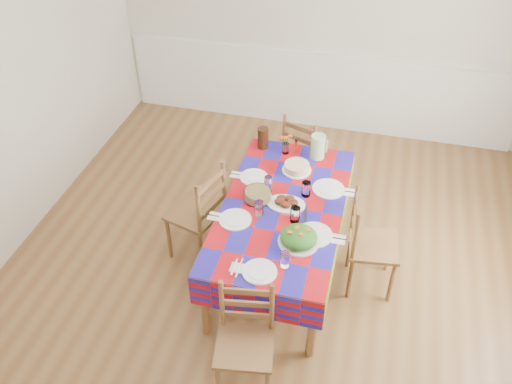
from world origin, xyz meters
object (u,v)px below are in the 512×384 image
Objects in this scene: dining_table at (282,213)px; chair_right at (368,244)px; meat_platter at (286,202)px; chair_near at (245,342)px; green_pitcher at (318,146)px; tea_pitcher at (263,138)px; chair_left at (200,214)px; chair_far at (304,154)px.

chair_right is (0.71, -0.01, -0.17)m from dining_table.
meat_platter is 1.18m from chair_near.
green_pitcher is at bearing 79.39° from meat_platter.
dining_table is 0.86m from tea_pitcher.
chair_near is at bearing 140.14° from chair_right.
tea_pitcher reaches higher than meat_platter.
chair_far is at bearing 165.30° from chair_left.
chair_left reaches higher than tea_pitcher.
chair_left is (-0.69, -1.13, 0.04)m from chair_far.
meat_platter is 1.58× the size of tea_pitcher.
chair_right is at bearing -36.10° from tea_pitcher.
chair_near is (-0.03, -1.14, -0.29)m from meat_platter.
chair_right is at bearing 106.97° from chair_left.
tea_pitcher is 1.35m from chair_right.
dining_table is 5.67× the size of meat_platter.
green_pitcher is at bearing 78.21° from dining_table.
dining_table is 1.13m from chair_near.
chair_near is at bearing 111.28° from chair_far.
meat_platter is at bearing 79.45° from chair_near.
tea_pitcher is at bearing 171.99° from chair_left.
dining_table is 2.03× the size of chair_far.
green_pitcher is 1.11× the size of tea_pitcher.
chair_right is at bearing -0.43° from dining_table.
chair_far reaches higher than dining_table.
meat_platter is 1.13m from chair_far.
meat_platter is 0.77m from chair_left.
chair_right is (0.69, -0.03, -0.27)m from meat_platter.
chair_left is at bearing 79.69° from chair_far.
chair_far is at bearing 113.64° from green_pitcher.
meat_platter is at bearing 80.14° from chair_right.
chair_right reaches higher than chair_near.
chair_left reaches higher than chair_near.
tea_pitcher is 0.21× the size of chair_left.
dining_table is 8.94× the size of tea_pitcher.
tea_pitcher is (-0.37, 0.74, 0.07)m from meat_platter.
tea_pitcher reaches higher than chair_far.
chair_right reaches higher than tea_pitcher.
tea_pitcher is at bearing 46.67° from chair_right.
green_pitcher is at bearing 75.87° from chair_near.
chair_left is (-0.36, -0.78, -0.32)m from tea_pitcher.
chair_near is at bearing 48.98° from chair_left.
chair_far is (-0.17, 0.38, -0.37)m from green_pitcher.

